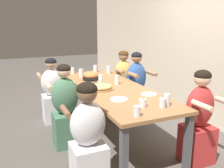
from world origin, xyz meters
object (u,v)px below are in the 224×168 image
at_px(drinking_glass_g, 109,70).
at_px(diner_near_left, 53,93).
at_px(empty_plate_a, 119,99).
at_px(drinking_glass_d, 137,112).
at_px(drinking_glass_i, 73,71).
at_px(diner_far_midleft, 136,89).
at_px(diner_near_right, 88,140).
at_px(drinking_glass_a, 101,80).
at_px(diner_far_right, 199,122).
at_px(pizza_board_main, 101,87).
at_px(drinking_glass_b, 167,100).
at_px(drinking_glass_f, 95,69).
at_px(drinking_glass_e, 117,80).
at_px(empty_plate_b, 149,94).
at_px(drinking_glass_c, 81,73).
at_px(cocktail_glass_blue, 143,103).
at_px(diner_far_left, 123,83).
at_px(drinking_glass_h, 162,104).
at_px(skillet_bowl, 91,76).
at_px(diner_near_center, 66,110).

relative_size(drinking_glass_g, diner_near_left, 0.12).
bearing_deg(empty_plate_a, drinking_glass_g, 161.76).
distance_m(empty_plate_a, drinking_glass_d, 0.56).
relative_size(drinking_glass_i, diner_far_midleft, 0.09).
bearing_deg(drinking_glass_i, diner_near_right, -11.07).
distance_m(drinking_glass_a, diner_far_right, 1.48).
xyz_separation_m(pizza_board_main, drinking_glass_i, (-1.19, -0.08, 0.02)).
distance_m(drinking_glass_b, drinking_glass_g, 1.89).
xyz_separation_m(drinking_glass_a, drinking_glass_f, (-0.92, 0.25, -0.02)).
bearing_deg(diner_near_right, empty_plate_a, 36.60).
relative_size(drinking_glass_e, drinking_glass_f, 1.07).
bearing_deg(empty_plate_b, drinking_glass_c, -160.76).
distance_m(empty_plate_b, drinking_glass_i, 1.76).
distance_m(drinking_glass_g, diner_far_midleft, 0.61).
bearing_deg(cocktail_glass_blue, drinking_glass_g, 168.84).
bearing_deg(diner_far_left, diner_far_right, 90.00).
bearing_deg(pizza_board_main, diner_far_midleft, 121.87).
height_order(drinking_glass_f, drinking_glass_h, drinking_glass_f).
xyz_separation_m(skillet_bowl, diner_far_left, (-0.43, 0.79, -0.30)).
height_order(drinking_glass_i, diner_near_center, diner_near_center).
xyz_separation_m(drinking_glass_a, drinking_glass_g, (-0.71, 0.43, -0.02)).
distance_m(empty_plate_b, diner_far_midleft, 1.11).
xyz_separation_m(skillet_bowl, drinking_glass_h, (1.56, 0.29, -0.01)).
xyz_separation_m(empty_plate_a, drinking_glass_b, (0.41, 0.39, 0.06)).
distance_m(drinking_glass_b, diner_near_center, 1.37).
bearing_deg(drinking_glass_g, diner_far_right, 9.70).
height_order(empty_plate_b, drinking_glass_d, drinking_glass_d).
xyz_separation_m(cocktail_glass_blue, drinking_glass_e, (-1.02, 0.16, 0.02)).
xyz_separation_m(drinking_glass_d, drinking_glass_h, (-0.12, 0.38, -0.00)).
xyz_separation_m(cocktail_glass_blue, diner_near_right, (0.05, -0.65, -0.28)).
bearing_deg(drinking_glass_b, cocktail_glass_blue, -105.62).
bearing_deg(empty_plate_a, skillet_bowl, 178.60).
relative_size(cocktail_glass_blue, diner_far_left, 0.10).
height_order(pizza_board_main, diner_far_right, diner_far_right).
relative_size(empty_plate_b, drinking_glass_b, 1.44).
distance_m(diner_near_center, diner_far_left, 1.66).
distance_m(drinking_glass_a, diner_near_right, 1.33).
bearing_deg(drinking_glass_a, drinking_glass_d, -5.49).
distance_m(drinking_glass_a, diner_far_left, 1.14).
distance_m(drinking_glass_c, diner_far_right, 2.10).
bearing_deg(diner_far_right, pizza_board_main, -49.52).
distance_m(empty_plate_b, cocktail_glass_blue, 0.49).
xyz_separation_m(drinking_glass_b, diner_near_left, (-1.91, -0.91, -0.33)).
relative_size(pizza_board_main, diner_near_center, 0.31).
height_order(empty_plate_a, diner_far_midleft, diner_far_midleft).
distance_m(drinking_glass_h, drinking_glass_i, 2.20).
distance_m(drinking_glass_h, diner_near_center, 1.34).
distance_m(drinking_glass_b, diner_far_midleft, 1.55).
xyz_separation_m(skillet_bowl, diner_near_right, (1.51, -0.55, -0.30)).
distance_m(diner_near_center, diner_near_left, 0.93).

